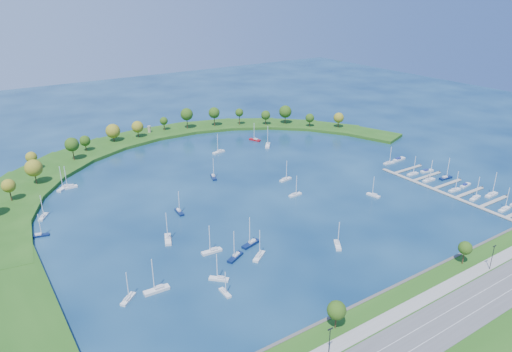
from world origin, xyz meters
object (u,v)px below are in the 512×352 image
dock_system (453,190)px  moored_boat_5 (285,179)px  moored_boat_6 (214,177)px  docked_boat_3 (492,194)px  docked_boat_10 (389,162)px  docked_boat_5 (465,185)px  moored_boat_10 (255,139)px  moored_boat_12 (219,151)px  moored_boat_18 (212,251)px  moored_boat_9 (268,145)px  moored_boat_7 (251,243)px  moored_boat_4 (259,256)px  moored_boat_11 (337,244)px  moored_boat_16 (295,194)px  moored_boat_14 (64,187)px  moored_boat_1 (373,195)px  moored_boat_13 (225,292)px  moored_boat_17 (43,216)px  docked_boat_11 (399,159)px  moored_boat_8 (168,239)px  docked_boat_0 (504,209)px  moored_boat_2 (219,278)px  moored_boat_3 (235,256)px  harbor_tower (149,129)px  moored_boat_0 (179,211)px  docked_boat_9 (427,171)px  docked_boat_2 (475,197)px  moored_boat_21 (157,289)px  docked_boat_7 (446,177)px  moored_boat_15 (69,187)px  docked_boat_8 (413,173)px  moored_boat_20 (128,298)px

dock_system → moored_boat_5: moored_boat_5 is taller
moored_boat_6 → docked_boat_3: size_ratio=0.94×
moored_boat_6 → docked_boat_10: size_ratio=1.12×
docked_boat_5 → moored_boat_10: bearing=103.9°
moored_boat_10 → docked_boat_3: bearing=177.4°
moored_boat_12 → docked_boat_10: 106.01m
moored_boat_10 → moored_boat_18: 147.25m
dock_system → moored_boat_18: bearing=173.2°
moored_boat_9 → moored_boat_18: bearing=-5.6°
moored_boat_5 → moored_boat_7: (-53.61, -47.47, 0.05)m
moored_boat_4 → moored_boat_11: (31.87, -10.71, -0.01)m
moored_boat_6 → moored_boat_16: bearing=46.4°
docked_boat_5 → moored_boat_14: bearing=139.9°
moored_boat_1 → moored_boat_13: size_ratio=1.15×
moored_boat_11 → moored_boat_17: 134.69m
moored_boat_18 → docked_boat_11: moored_boat_18 is taller
moored_boat_8 → docked_boat_0: moored_boat_8 is taller
moored_boat_2 → moored_boat_3: size_ratio=0.87×
moored_boat_11 → docked_boat_10: (91.83, 54.07, -0.02)m
harbor_tower → moored_boat_5: size_ratio=0.42×
moored_boat_2 → moored_boat_18: bearing=-66.2°
moored_boat_7 → moored_boat_10: 140.40m
moored_boat_10 → moored_boat_13: (-104.39, -138.75, -0.08)m
moored_boat_0 → moored_boat_14: 70.98m
moored_boat_4 → moored_boat_10: (81.47, 125.97, 0.01)m
moored_boat_14 → docked_boat_9: bearing=110.9°
docked_boat_3 → docked_boat_9: size_ratio=1.50×
moored_boat_3 → moored_boat_12: 125.94m
docked_boat_2 → moored_boat_13: bearing=169.9°
moored_boat_18 → moored_boat_21: size_ratio=0.92×
moored_boat_8 → moored_boat_16: size_ratio=1.24×
moored_boat_2 → moored_boat_6: (45.31, 86.68, 0.03)m
moored_boat_18 → moored_boat_12: bearing=-116.4°
docked_boat_5 → docked_boat_7: docked_boat_7 is taller
moored_boat_7 → harbor_tower: bearing=-112.9°
moored_boat_15 → moored_boat_21: bearing=93.3°
docked_boat_7 → moored_boat_16: bearing=166.1°
dock_system → docked_boat_8: docked_boat_8 is taller
moored_boat_7 → moored_boat_13: (-25.53, -22.59, -0.10)m
moored_boat_2 → moored_boat_21: size_ratio=0.80×
moored_boat_0 → docked_boat_8: 134.23m
docked_boat_10 → docked_boat_5: bearing=-74.8°
harbor_tower → moored_boat_1: 172.22m
moored_boat_17 → moored_boat_18: (50.52, -70.01, 0.04)m
dock_system → docked_boat_9: size_ratio=9.60×
moored_boat_8 → docked_boat_7: 158.01m
moored_boat_18 → moored_boat_20: (-38.66, -11.20, -0.05)m
moored_boat_15 → docked_boat_2: bearing=144.0°
moored_boat_15 → docked_boat_0: moored_boat_15 is taller
docked_boat_3 → moored_boat_11: bearing=173.0°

